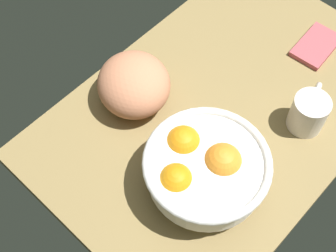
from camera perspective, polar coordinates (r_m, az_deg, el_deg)
name	(u,v)px	position (r cm, az deg, el deg)	size (l,w,h in cm)	color
ground_plane	(223,110)	(104.79, 6.54, 1.91)	(80.95, 53.14, 3.00)	olive
fruit_bowl	(205,167)	(88.76, 4.35, -4.90)	(23.55, 23.55, 11.01)	white
bread_loaf	(134,84)	(99.82, -4.06, 4.93)	(16.05, 15.11, 10.58)	tan
napkin_folded	(316,46)	(117.26, 17.14, 9.05)	(12.01, 7.43, 1.19)	#B54E55
mug	(309,112)	(101.32, 16.33, 1.63)	(11.27, 7.41, 8.09)	silver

